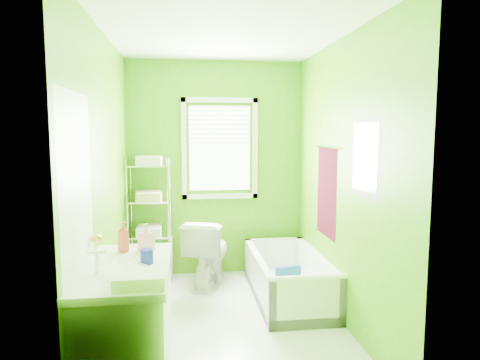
{
  "coord_description": "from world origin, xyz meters",
  "views": [
    {
      "loc": [
        -0.36,
        -3.74,
        1.75
      ],
      "look_at": [
        0.15,
        0.25,
        1.3
      ],
      "focal_mm": 32.0,
      "sensor_mm": 36.0,
      "label": 1
    }
  ],
  "objects": [
    {
      "name": "ground",
      "position": [
        0.0,
        0.0,
        0.0
      ],
      "size": [
        2.9,
        2.9,
        0.0
      ],
      "primitive_type": "plane",
      "color": "silver",
      "rests_on": "ground"
    },
    {
      "name": "room_envelope",
      "position": [
        0.0,
        0.0,
        1.55
      ],
      "size": [
        2.14,
        2.94,
        2.62
      ],
      "color": "#428C06",
      "rests_on": "ground"
    },
    {
      "name": "window",
      "position": [
        0.05,
        1.42,
        1.61
      ],
      "size": [
        0.92,
        0.05,
        1.22
      ],
      "color": "white",
      "rests_on": "ground"
    },
    {
      "name": "door",
      "position": [
        -1.04,
        -1.0,
        1.0
      ],
      "size": [
        0.09,
        0.8,
        2.0
      ],
      "color": "white",
      "rests_on": "ground"
    },
    {
      "name": "right_wall_decor",
      "position": [
        1.04,
        -0.02,
        1.32
      ],
      "size": [
        0.04,
        1.48,
        1.17
      ],
      "color": "#420715",
      "rests_on": "ground"
    },
    {
      "name": "bathtub",
      "position": [
        0.69,
        0.51,
        0.16
      ],
      "size": [
        0.71,
        1.52,
        0.49
      ],
      "color": "white",
      "rests_on": "ground"
    },
    {
      "name": "toilet",
      "position": [
        -0.12,
        1.03,
        0.39
      ],
      "size": [
        0.65,
        0.86,
        0.78
      ],
      "primitive_type": "imported",
      "rotation": [
        0.0,
        0.0,
        2.83
      ],
      "color": "white",
      "rests_on": "ground"
    },
    {
      "name": "vanity",
      "position": [
        -0.77,
        -0.86,
        0.45
      ],
      "size": [
        0.58,
        1.13,
        1.08
      ],
      "color": "white",
      "rests_on": "ground"
    },
    {
      "name": "wire_shelf_unit",
      "position": [
        -0.78,
        1.25,
        0.89
      ],
      "size": [
        0.5,
        0.4,
        1.47
      ],
      "color": "silver",
      "rests_on": "ground"
    }
  ]
}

